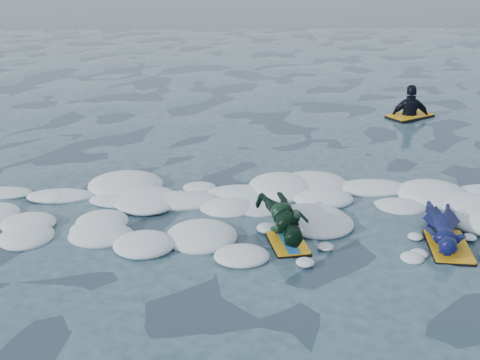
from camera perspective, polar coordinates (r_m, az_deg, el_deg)
The scene contains 5 objects.
ground at distance 8.51m, azimuth 1.01°, elevation -5.78°, with size 120.00×120.00×0.00m, color #162E36.
foam_band at distance 9.43m, azimuth 0.69°, elevation -2.86°, with size 12.00×3.10×0.30m, color white, non-canonical shape.
prone_woman_unit at distance 8.85m, azimuth 18.80°, elevation -4.50°, with size 0.88×1.56×0.38m.
prone_child_unit at distance 8.49m, azimuth 4.38°, elevation -3.93°, with size 0.80×1.38×0.52m.
waiting_rider_unit at distance 14.88m, azimuth 15.77°, elevation 5.61°, with size 1.25×1.06×1.64m.
Camera 1 is at (-0.41, -7.52, 3.96)m, focal length 45.00 mm.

